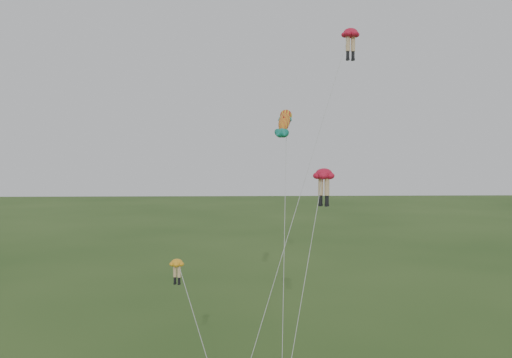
{
  "coord_description": "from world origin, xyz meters",
  "views": [
    {
      "loc": [
        -1.11,
        -29.02,
        15.09
      ],
      "look_at": [
        0.12,
        6.0,
        13.19
      ],
      "focal_mm": 40.0,
      "sensor_mm": 36.0,
      "label": 1
    }
  ],
  "objects": [
    {
      "name": "fish_kite",
      "position": [
        2.28,
        10.86,
        16.84
      ],
      "size": [
        1.97,
        12.65,
        18.04
      ],
      "rotation": [
        0.58,
        0.0,
        -0.24
      ],
      "color": "yellow",
      "rests_on": "ground"
    },
    {
      "name": "legs_kite_yellow",
      "position": [
        -3.98,
        0.49,
        8.29
      ],
      "size": [
        3.88,
        4.49,
        9.27
      ],
      "rotation": [
        0.0,
        0.0,
        -0.35
      ],
      "color": "#FEA920",
      "rests_on": "ground"
    },
    {
      "name": "legs_kite_red_mid",
      "position": [
        4.02,
        4.3,
        13.14
      ],
      "size": [
        4.08,
        6.04,
        13.91
      ],
      "rotation": [
        0.0,
        0.0,
        -0.56
      ],
      "color": "red",
      "rests_on": "ground"
    },
    {
      "name": "legs_kite_red_high",
      "position": [
        6.57,
        10.05,
        22.28
      ],
      "size": [
        9.27,
        11.64,
        23.33
      ],
      "rotation": [
        0.0,
        0.0,
        0.25
      ],
      "color": "red",
      "rests_on": "ground"
    }
  ]
}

